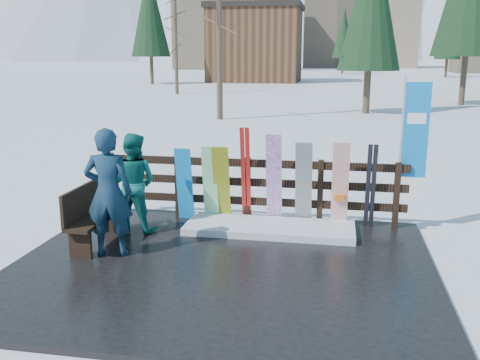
% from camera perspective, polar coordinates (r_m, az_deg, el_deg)
% --- Properties ---
extents(ground, '(700.00, 700.00, 0.00)m').
position_cam_1_polar(ground, '(7.79, -1.94, -9.55)').
color(ground, white).
rests_on(ground, ground).
extents(deck, '(6.00, 5.00, 0.08)m').
position_cam_1_polar(deck, '(7.77, -1.95, -9.28)').
color(deck, black).
rests_on(deck, ground).
extents(fence, '(5.60, 0.10, 1.15)m').
position_cam_1_polar(fence, '(9.61, 0.80, -0.47)').
color(fence, black).
rests_on(fence, deck).
extents(snow_patch, '(2.86, 1.00, 0.12)m').
position_cam_1_polar(snow_patch, '(9.14, 3.17, -5.12)').
color(snow_patch, white).
rests_on(snow_patch, deck).
extents(bench, '(0.41, 1.50, 0.97)m').
position_cam_1_polar(bench, '(8.71, -15.45, -3.39)').
color(bench, black).
rests_on(bench, deck).
extents(snowboard_0, '(0.29, 0.24, 1.34)m').
position_cam_1_polar(snowboard_0, '(9.65, -5.94, -0.43)').
color(snowboard_0, '#128FEB').
rests_on(snowboard_0, deck).
extents(snowboard_1, '(0.27, 0.24, 1.39)m').
position_cam_1_polar(snowboard_1, '(9.52, -3.19, -0.42)').
color(snowboard_1, white).
rests_on(snowboard_1, deck).
extents(snowboard_2, '(0.29, 0.33, 1.39)m').
position_cam_1_polar(snowboard_2, '(9.47, -1.98, -0.46)').
color(snowboard_2, '#FEFF1D').
rests_on(snowboard_2, deck).
extents(snowboard_3, '(0.27, 0.39, 1.64)m').
position_cam_1_polar(snowboard_3, '(9.30, 3.65, 0.05)').
color(snowboard_3, white).
rests_on(snowboard_3, deck).
extents(snowboard_4, '(0.28, 0.42, 1.52)m').
position_cam_1_polar(snowboard_4, '(9.27, 6.80, -0.45)').
color(snowboard_4, black).
rests_on(snowboard_4, deck).
extents(snowboard_5, '(0.28, 0.29, 1.52)m').
position_cam_1_polar(snowboard_5, '(9.25, 10.63, -0.59)').
color(snowboard_5, white).
rests_on(snowboard_5, deck).
extents(ski_pair_a, '(0.16, 0.34, 1.73)m').
position_cam_1_polar(ski_pair_a, '(9.42, 0.62, 0.54)').
color(ski_pair_a, '#AE1B15').
rests_on(ski_pair_a, deck).
extents(ski_pair_b, '(0.17, 0.28, 1.50)m').
position_cam_1_polar(ski_pair_b, '(9.34, 13.76, -0.69)').
color(ski_pair_b, black).
rests_on(ski_pair_b, deck).
extents(rental_flag, '(0.45, 0.04, 2.60)m').
position_cam_1_polar(rental_flag, '(9.44, 17.88, 4.49)').
color(rental_flag, silver).
rests_on(rental_flag, deck).
extents(person_front, '(0.76, 0.57, 1.92)m').
position_cam_1_polar(person_front, '(8.07, -13.86, -1.32)').
color(person_front, navy).
rests_on(person_front, deck).
extents(person_back, '(0.88, 0.72, 1.68)m').
position_cam_1_polar(person_back, '(9.14, -11.31, -0.29)').
color(person_back, '#116E62').
rests_on(person_back, deck).
extents(resort_buildings, '(73.00, 87.60, 22.60)m').
position_cam_1_polar(resort_buildings, '(122.61, 10.52, 16.16)').
color(resort_buildings, tan).
rests_on(resort_buildings, ground).
extents(trees, '(42.18, 68.94, 13.24)m').
position_cam_1_polar(trees, '(55.83, 12.61, 15.64)').
color(trees, '#382B1E').
rests_on(trees, ground).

